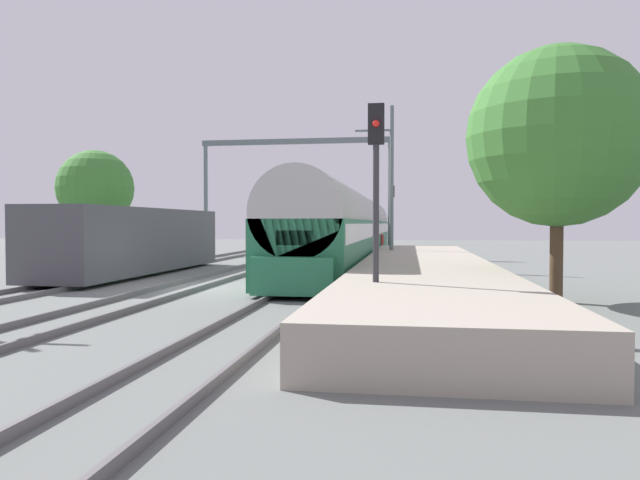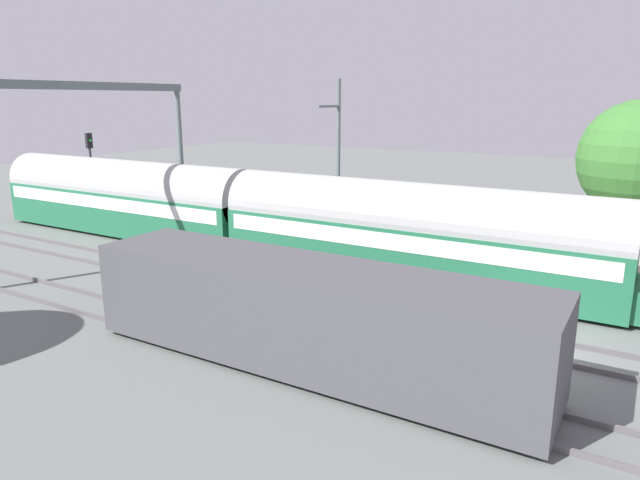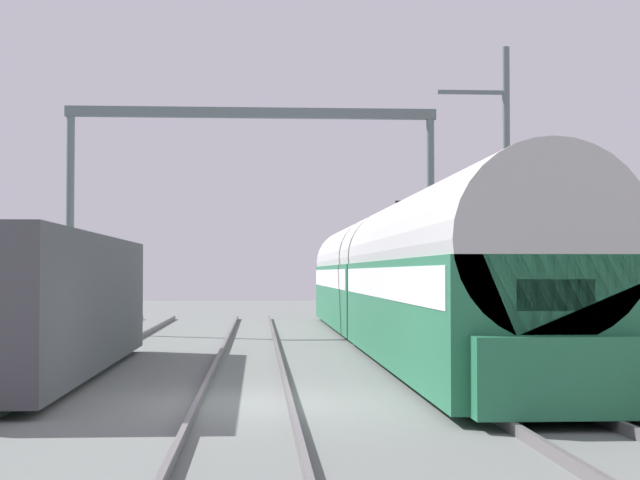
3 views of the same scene
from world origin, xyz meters
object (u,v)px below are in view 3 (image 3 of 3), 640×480
(railway_signal_far, at_px, (400,245))
(catenary_gantry, at_px, (252,170))
(person_crossing, at_px, (417,304))
(freight_car, at_px, (38,304))
(passenger_train, at_px, (397,277))

(railway_signal_far, xyz_separation_m, catenary_gantry, (-6.18, -7.29, 2.38))
(person_crossing, xyz_separation_m, railway_signal_far, (0.51, 8.05, 2.25))
(person_crossing, distance_m, catenary_gantry, 7.36)
(freight_car, relative_size, railway_signal_far, 2.53)
(catenary_gantry, bearing_deg, freight_car, -106.32)
(passenger_train, relative_size, railway_signal_far, 6.39)
(person_crossing, bearing_deg, catenary_gantry, 22.94)
(railway_signal_far, height_order, catenary_gantry, catenary_gantry)
(passenger_train, distance_m, freight_car, 12.17)
(freight_car, bearing_deg, catenary_gantry, 73.68)
(person_crossing, height_order, railway_signal_far, railway_signal_far)
(person_crossing, bearing_deg, freight_car, 84.84)
(person_crossing, xyz_separation_m, catenary_gantry, (-5.67, 0.76, 4.63))
(freight_car, bearing_deg, person_crossing, 54.27)
(freight_car, bearing_deg, passenger_train, 45.49)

